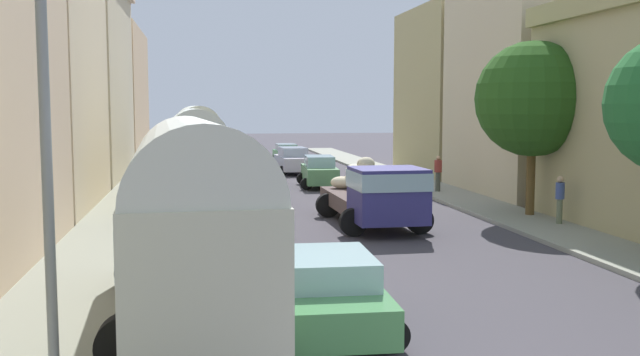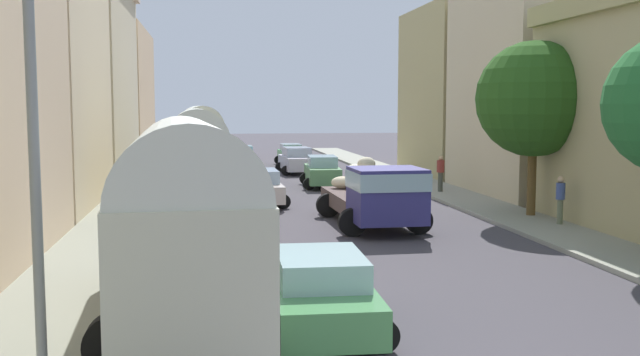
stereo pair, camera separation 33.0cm
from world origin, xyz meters
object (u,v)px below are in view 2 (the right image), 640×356
object	(u,v)px
parked_bus_0	(185,212)
pedestrian_1	(440,172)
streetlamp_near	(48,145)
cargo_truck_0	(375,194)
car_5	(242,157)
car_3	(320,292)
car_2	(291,154)
parked_bus_1	(197,152)
pedestrian_0	(560,198)
car_4	(260,187)
car_1	(297,160)
car_0	(322,171)
parked_bus_2	(200,138)

from	to	relation	value
parked_bus_0	pedestrian_1	size ratio (longest dim) A/B	4.56
parked_bus_0	streetlamp_near	world-z (taller)	streetlamp_near
cargo_truck_0	car_5	size ratio (longest dim) A/B	1.83
car_3	car_2	bearing A→B (deg)	84.26
parked_bus_1	pedestrian_0	world-z (taller)	parked_bus_1
car_4	pedestrian_1	distance (m)	9.10
car_1	car_5	size ratio (longest dim) A/B	1.18
car_1	pedestrian_0	size ratio (longest dim) A/B	2.48
car_1	car_0	bearing A→B (deg)	-87.28
car_4	pedestrian_0	distance (m)	12.33
parked_bus_2	streetlamp_near	size ratio (longest dim) A/B	1.43
car_0	streetlamp_near	bearing A→B (deg)	-107.45
parked_bus_2	pedestrian_1	distance (m)	15.05
parked_bus_0	car_4	size ratio (longest dim) A/B	1.93
car_0	car_4	world-z (taller)	car_0
car_0	car_4	distance (m)	7.41
car_0	streetlamp_near	distance (m)	27.41
car_1	pedestrian_1	distance (m)	13.01
parked_bus_2	streetlamp_near	xyz separation A→B (m)	(-1.89, -31.79, 1.29)
parked_bus_1	car_1	distance (m)	14.79
car_3	car_5	distance (m)	35.66
cargo_truck_0	car_5	distance (m)	24.85
parked_bus_2	car_4	size ratio (longest dim) A/B	2.00
car_5	streetlamp_near	world-z (taller)	streetlamp_near
parked_bus_0	car_2	bearing A→B (deg)	80.38
cargo_truck_0	car_1	xyz separation A→B (m)	(-0.15, 20.73, -0.38)
car_3	pedestrian_1	size ratio (longest dim) A/B	2.34
car_1	pedestrian_0	world-z (taller)	pedestrian_0
streetlamp_near	parked_bus_0	bearing A→B (deg)	57.46
parked_bus_0	parked_bus_1	distance (m)	17.43
parked_bus_2	car_3	bearing A→B (deg)	-85.32
parked_bus_2	car_5	bearing A→B (deg)	65.49
streetlamp_near	pedestrian_1	bearing A→B (deg)	58.95
car_3	car_4	size ratio (longest dim) A/B	0.99
parked_bus_2	streetlamp_near	bearing A→B (deg)	-93.41
car_5	pedestrian_1	world-z (taller)	pedestrian_1
car_3	car_1	bearing A→B (deg)	83.75
pedestrian_0	pedestrian_1	size ratio (longest dim) A/B	0.98
parked_bus_0	car_1	world-z (taller)	parked_bus_0
car_4	streetlamp_near	xyz separation A→B (m)	(-4.46, -19.60, 2.87)
pedestrian_1	car_4	bearing A→B (deg)	-164.77
car_4	pedestrian_1	bearing A→B (deg)	15.23
car_5	parked_bus_2	bearing A→B (deg)	-114.51
pedestrian_0	car_1	bearing A→B (deg)	106.57
car_1	streetlamp_near	size ratio (longest dim) A/B	0.73
parked_bus_2	pedestrian_0	size ratio (longest dim) A/B	4.84
car_1	car_3	world-z (taller)	car_1
parked_bus_0	parked_bus_2	world-z (taller)	parked_bus_2
car_1	parked_bus_2	bearing A→B (deg)	-161.19
car_2	car_4	size ratio (longest dim) A/B	0.94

